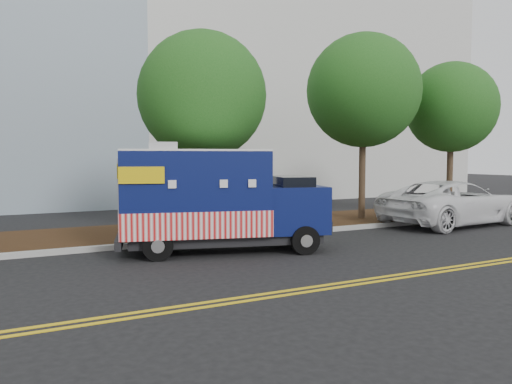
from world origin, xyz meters
TOP-DOWN VIEW (x-y plane):
  - ground at (0.00, 0.00)m, footprint 120.00×120.00m
  - curb at (0.00, 1.40)m, footprint 120.00×0.18m
  - mulch_strip at (0.00, 3.50)m, footprint 120.00×4.00m
  - centerline_near at (0.00, -4.45)m, footprint 120.00×0.10m
  - centerline_far at (0.00, -4.70)m, footprint 120.00×0.10m
  - tree_b at (1.18, 2.73)m, footprint 4.14×4.14m
  - tree_c at (7.99, 2.98)m, footprint 4.42×4.42m
  - tree_d at (12.59, 2.73)m, footprint 3.84×3.84m
  - food_truck at (0.35, -0.09)m, footprint 5.91×3.41m
  - white_car at (10.44, 0.65)m, footprint 6.23×3.23m

SIDE VIEW (x-z plane):
  - ground at x=0.00m, z-range 0.00..0.00m
  - centerline_near at x=0.00m, z-range 0.00..0.01m
  - centerline_far at x=0.00m, z-range 0.00..0.01m
  - curb at x=0.00m, z-range 0.00..0.15m
  - mulch_strip at x=0.00m, z-range 0.00..0.15m
  - white_car at x=10.44m, z-range 0.00..1.68m
  - food_truck at x=0.35m, z-range -0.14..2.81m
  - tree_b at x=1.18m, z-range 1.22..7.83m
  - tree_d at x=12.59m, z-range 1.37..7.98m
  - tree_c at x=7.99m, z-range 1.46..8.81m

